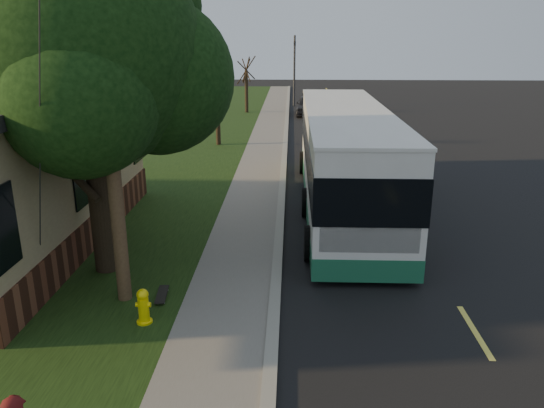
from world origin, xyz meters
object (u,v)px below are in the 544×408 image
Objects in this scene: traffic_signal at (294,66)px; distant_car at (308,105)px; fire_hydrant at (143,306)px; utility_pole at (105,88)px; dumpster at (5,207)px; bare_tree_far at (246,86)px; bare_tree_near at (217,104)px; skateboard_main at (162,295)px; leafy_tree at (89,56)px; transit_bus at (345,156)px.

traffic_signal is 1.35× the size of distant_car.
fire_hydrant is at bearing -95.92° from distant_car.
dumpster is at bearing 138.48° from utility_pole.
utility_pole is 2.25× the size of bare_tree_far.
bare_tree_near is 4.85× the size of skateboard_main.
utility_pole reaches higher than leafy_tree.
dumpster is 0.45× the size of distant_car.
bare_tree_near reaches higher than fire_hydrant.
bare_tree_near is at bearing 87.50° from leafy_tree.
fire_hydrant is 18.10m from bare_tree_near.
utility_pole is at bearing -128.24° from transit_bus.
transit_bus is 10.63m from dumpster.
bare_tree_far is at bearing 87.61° from bare_tree_near.
transit_bus is 13.83× the size of skateboard_main.
bare_tree_far is 28.99m from skateboard_main.
fire_hydrant is 1.12m from skateboard_main.
transit_bus is at bearing 51.76° from utility_pole.
utility_pole is 1.94m from leafy_tree.
fire_hydrant is 34.25m from traffic_signal.
bare_tree_far is at bearing 90.76° from fire_hydrant.
dumpster is 25.90m from distant_car.
leafy_tree reaches higher than traffic_signal.
leafy_tree reaches higher than skateboard_main.
utility_pole reaches higher than traffic_signal.
traffic_signal reaches higher than skateboard_main.
bare_tree_near is at bearing -92.39° from bare_tree_far.
bare_tree_near is 12.01m from bare_tree_far.
transit_bus is (5.41, 6.86, -2.86)m from utility_pole.
traffic_signal is 30.09m from dumpster.
bare_tree_near reaches higher than distant_car.
utility_pole is 9.19m from transit_bus.
leafy_tree reaches higher than bare_tree_near.
traffic_signal is at bearing 93.50° from transit_bus.
transit_bus is (1.60, -26.15, -1.39)m from traffic_signal.
leafy_tree is at bearing -140.31° from transit_bus.
fire_hydrant is at bearing -95.21° from traffic_signal.
leafy_tree is 15.66m from bare_tree_near.
bare_tree_near is 1.07× the size of bare_tree_far.
leafy_tree reaches higher than distant_car.
leafy_tree is 27.64m from distant_car.
skateboard_main is (0.50, -28.92, -1.87)m from bare_tree_far.
traffic_signal is 33.20m from skateboard_main.
bare_tree_far is 0.73× the size of traffic_signal.
traffic_signal is 2.99× the size of dumpster.
bare_tree_near is 16.52m from traffic_signal.
fire_hydrant is 29.61m from distant_car.
distant_car is at bearing 91.60° from transit_bus.
bare_tree_near reaches higher than bare_tree_far.
distant_car is (9.66, 24.03, -0.04)m from dumpster.
traffic_signal is (4.67, 31.35, -2.00)m from leafy_tree.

